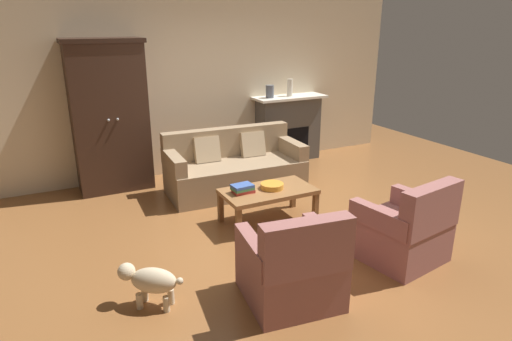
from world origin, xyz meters
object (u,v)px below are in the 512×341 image
Objects in this scene: armoire at (110,117)px; couch at (234,169)px; coffee_table at (268,194)px; mantel_vase_cream at (290,88)px; fruit_bowl at (272,186)px; armchair_near_left at (292,269)px; dog at (150,281)px; fireplace at (288,128)px; armchair_near_right at (404,231)px; book_stack at (243,189)px; mantel_vase_slate at (270,91)px.

armoire is 1.08× the size of couch.
mantel_vase_cream is (1.52, 2.08, 0.90)m from coffee_table.
armoire reaches higher than fruit_bowl.
armchair_near_left reaches higher than dog.
armchair_near_left is at bearing -110.91° from coffee_table.
fireplace is 2.55m from fruit_bowl.
armoire reaches higher than mantel_vase_cream.
armchair_near_right is at bearing 4.35° from armchair_near_left.
armchair_near_right is (1.11, -1.44, -0.16)m from book_stack.
armoire is 2.40× the size of armchair_near_left.
coffee_table is at bearing -125.95° from fireplace.
armchair_near_left is at bearing -103.71° from couch.
mantel_vase_cream reaches higher than fireplace.
dog is at bearing -135.87° from mantel_vase_cream.
couch is 1.20m from book_stack.
mantel_vase_cream is at bearing 47.97° from book_stack.
mantel_vase_slate is at bearing 61.22° from coffee_table.
armoire is at bearing -178.83° from mantel_vase_cream.
fruit_bowl is 0.57× the size of dog.
fireplace is 4.18m from armchair_near_left.
coffee_table is (1.43, -2.02, -0.69)m from armoire.
fruit_bowl reaches higher than dog.
couch is at bearing 70.81° from book_stack.
mantel_vase_slate is at bearing 84.36° from armchair_near_right.
fruit_bowl is at bearing -90.89° from couch.
fireplace is at bearing 44.29° from dog.
fireplace is at bearing 78.31° from armchair_near_right.
fireplace is 2.76m from book_stack.
fruit_bowl is at bearing -125.27° from mantel_vase_cream.
mantel_vase_slate reaches higher than armchair_near_right.
fireplace is 1.43× the size of armchair_near_right.
mantel_vase_cream is (2.95, 0.06, 0.20)m from armoire.
mantel_vase_cream is (1.45, 0.92, 0.94)m from couch.
coffee_table is 5.33× the size of mantel_vase_slate.
fruit_bowl is at bearing -53.57° from armoire.
armchair_near_left is (-2.10, -3.59, -0.95)m from mantel_vase_cream.
fireplace is 0.64× the size of couch.
couch is at bearing 89.11° from fruit_bowl.
armchair_near_right is (2.23, -3.42, -0.74)m from armoire.
book_stack is 2.62m from mantel_vase_slate.
book_stack reaches higher than coffee_table.
mantel_vase_cream is 0.32× the size of armchair_near_left.
coffee_table is 0.10m from fruit_bowl.
armchair_near_right is at bearing -101.74° from mantel_vase_cream.
book_stack is at bearing 38.05° from dog.
armoire is 4.33× the size of dog.
fireplace is 1.74m from couch.
armchair_near_left is at bearing -99.57° from book_stack.
mantel_vase_slate is at bearing 1.34° from armoire.
couch is 2.66m from armchair_near_right.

